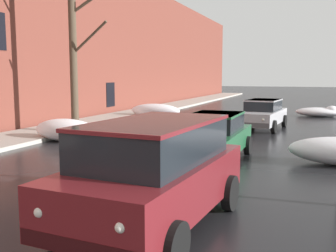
{
  "coord_description": "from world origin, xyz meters",
  "views": [
    {
      "loc": [
        4.57,
        2.23,
        2.57
      ],
      "look_at": [
        1.19,
        11.17,
        1.35
      ],
      "focal_mm": 42.34,
      "sensor_mm": 36.0,
      "label": 1
    }
  ],
  "objects_px": {
    "sedan_green_parked_kerbside_close": "(214,136)",
    "sedan_silver_parked_kerbside_mid": "(263,113)",
    "suv_maroon_approaching_near_lane": "(155,169)",
    "bare_tree_mid_block": "(74,48)"
  },
  "relations": [
    {
      "from": "suv_maroon_approaching_near_lane",
      "to": "sedan_green_parked_kerbside_close",
      "type": "distance_m",
      "value": 5.64
    },
    {
      "from": "suv_maroon_approaching_near_lane",
      "to": "sedan_silver_parked_kerbside_mid",
      "type": "distance_m",
      "value": 13.43
    },
    {
      "from": "suv_maroon_approaching_near_lane",
      "to": "bare_tree_mid_block",
      "type": "bearing_deg",
      "value": 130.47
    },
    {
      "from": "sedan_silver_parked_kerbside_mid",
      "to": "bare_tree_mid_block",
      "type": "bearing_deg",
      "value": -146.32
    },
    {
      "from": "bare_tree_mid_block",
      "to": "sedan_silver_parked_kerbside_mid",
      "type": "relative_size",
      "value": 1.75
    },
    {
      "from": "bare_tree_mid_block",
      "to": "suv_maroon_approaching_near_lane",
      "type": "xyz_separation_m",
      "value": [
        7.28,
        -8.53,
        -2.75
      ]
    },
    {
      "from": "suv_maroon_approaching_near_lane",
      "to": "sedan_green_parked_kerbside_close",
      "type": "relative_size",
      "value": 1.04
    },
    {
      "from": "bare_tree_mid_block",
      "to": "sedan_green_parked_kerbside_close",
      "type": "xyz_separation_m",
      "value": [
        6.89,
        -2.91,
        -2.99
      ]
    },
    {
      "from": "sedan_green_parked_kerbside_close",
      "to": "sedan_silver_parked_kerbside_mid",
      "type": "distance_m",
      "value": 7.83
    },
    {
      "from": "sedan_silver_parked_kerbside_mid",
      "to": "suv_maroon_approaching_near_lane",
      "type": "bearing_deg",
      "value": -90.31
    }
  ]
}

